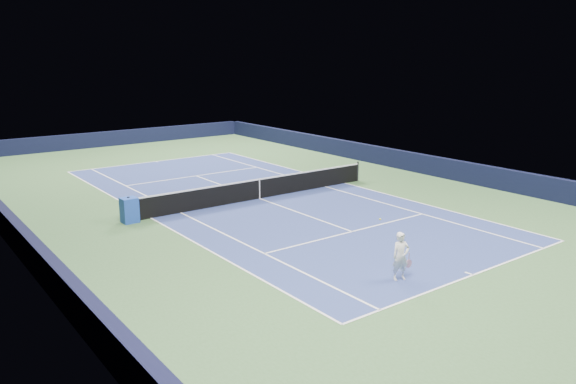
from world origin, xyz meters
TOP-DOWN VIEW (x-y plane):
  - ground at (0.00, 0.00)m, footprint 40.00×40.00m
  - wall_far at (0.00, 19.82)m, footprint 22.00×0.35m
  - wall_right at (10.82, 0.00)m, footprint 0.35×40.00m
  - wall_left at (-10.82, 0.00)m, footprint 0.35×40.00m
  - court_surface at (0.00, 0.00)m, footprint 10.97×23.77m
  - baseline_far at (0.00, 11.88)m, footprint 10.97×0.08m
  - baseline_near at (0.00, -11.88)m, footprint 10.97×0.08m
  - sideline_doubles_right at (5.49, 0.00)m, footprint 0.08×23.77m
  - sideline_doubles_left at (-5.49, 0.00)m, footprint 0.08×23.77m
  - sideline_singles_right at (4.12, 0.00)m, footprint 0.08×23.77m
  - sideline_singles_left at (-4.12, 0.00)m, footprint 0.08×23.77m
  - service_line_far at (0.00, 6.40)m, footprint 8.23×0.08m
  - service_line_near at (0.00, -6.40)m, footprint 8.23×0.08m
  - center_service_line at (0.00, 0.00)m, footprint 0.08×12.80m
  - center_mark_far at (0.00, 11.73)m, footprint 0.08×0.30m
  - center_mark_near at (0.00, -11.73)m, footprint 0.08×0.30m
  - tennis_net at (0.00, 0.00)m, footprint 12.90×0.10m
  - sponsor_cube at (-6.40, -0.03)m, footprint 0.66×0.59m
  - tennis_player at (-2.10, -10.75)m, footprint 0.77×1.29m

SIDE VIEW (x-z plane):
  - ground at x=0.00m, z-range 0.00..0.00m
  - court_surface at x=0.00m, z-range 0.00..0.01m
  - baseline_far at x=0.00m, z-range 0.01..0.01m
  - baseline_near at x=0.00m, z-range 0.01..0.01m
  - sideline_doubles_right at x=5.49m, z-range 0.01..0.01m
  - sideline_doubles_left at x=-5.49m, z-range 0.01..0.01m
  - sideline_singles_right at x=4.12m, z-range 0.01..0.01m
  - sideline_singles_left at x=-4.12m, z-range 0.01..0.01m
  - service_line_far at x=0.00m, z-range 0.01..0.01m
  - service_line_near at x=0.00m, z-range 0.01..0.01m
  - center_service_line at x=0.00m, z-range 0.01..0.01m
  - center_mark_far at x=0.00m, z-range 0.01..0.01m
  - center_mark_near at x=0.00m, z-range 0.01..0.01m
  - tennis_net at x=0.00m, z-range -0.03..1.04m
  - sponsor_cube at x=-6.40m, z-range 0.00..1.03m
  - wall_far at x=0.00m, z-range 0.00..1.10m
  - wall_right at x=10.82m, z-range 0.00..1.10m
  - wall_left at x=-10.82m, z-range 0.00..1.10m
  - tennis_player at x=-2.10m, z-range -0.09..1.60m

